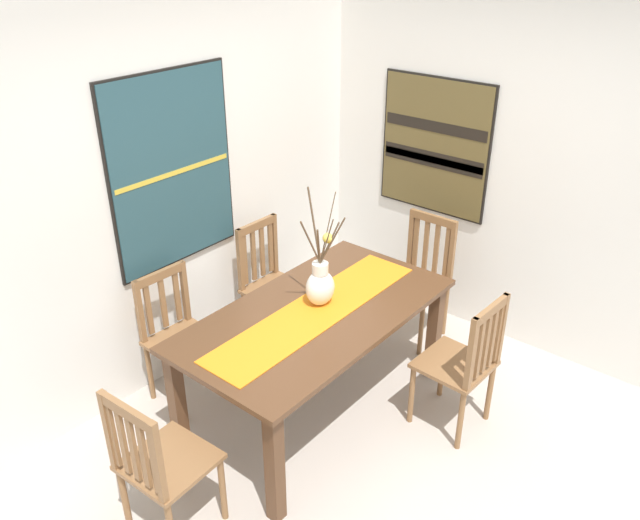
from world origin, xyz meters
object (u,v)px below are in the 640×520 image
at_px(chair_1, 179,336).
at_px(chair_2, 159,463).
at_px(chair_3, 464,362).
at_px(centerpiece_vase, 320,283).
at_px(chair_4, 271,282).
at_px(chair_0, 420,277).
at_px(painting_on_back_wall, 172,170).
at_px(painting_on_side_wall, 435,146).
at_px(dining_table, 316,326).

relative_size(chair_1, chair_2, 0.97).
bearing_deg(chair_3, centerpiece_vase, 114.30).
height_order(chair_2, chair_4, chair_4).
height_order(chair_0, chair_2, chair_0).
height_order(chair_3, chair_4, chair_4).
distance_m(centerpiece_vase, chair_2, 1.41).
relative_size(chair_2, painting_on_back_wall, 0.74).
bearing_deg(centerpiece_vase, chair_1, 124.89).
bearing_deg(chair_4, chair_2, -154.12).
height_order(chair_1, chair_2, chair_2).
xyz_separation_m(chair_2, chair_3, (1.72, -0.79, 0.00)).
bearing_deg(chair_1, chair_0, -26.71).
bearing_deg(chair_1, painting_on_side_wall, -17.38).
distance_m(chair_0, chair_4, 1.14).
bearing_deg(dining_table, chair_2, -179.33).
relative_size(dining_table, chair_4, 1.87).
relative_size(centerpiece_vase, chair_3, 0.81).
relative_size(chair_3, painting_on_back_wall, 0.75).
distance_m(chair_0, chair_2, 2.47).
bearing_deg(chair_3, painting_on_back_wall, 108.21).
bearing_deg(painting_on_back_wall, painting_on_side_wall, -27.41).
bearing_deg(painting_on_side_wall, chair_0, -154.21).
relative_size(centerpiece_vase, chair_2, 0.82).
bearing_deg(chair_4, chair_1, 179.71).
distance_m(chair_0, painting_on_back_wall, 2.02).
xyz_separation_m(centerpiece_vase, chair_3, (0.38, -0.84, -0.42)).
height_order(chair_1, chair_4, chair_4).
bearing_deg(chair_2, chair_4, 25.88).
relative_size(dining_table, centerpiece_vase, 2.30).
bearing_deg(centerpiece_vase, painting_on_side_wall, 4.78).
bearing_deg(chair_3, chair_1, 119.66).
height_order(chair_0, chair_4, chair_0).
bearing_deg(chair_1, painting_on_back_wall, 41.97).
bearing_deg(chair_2, chair_1, 45.69).
relative_size(chair_1, painting_on_side_wall, 0.88).
distance_m(dining_table, centerpiece_vase, 0.27).
bearing_deg(painting_on_back_wall, centerpiece_vase, -77.03).
bearing_deg(dining_table, centerpiece_vase, 22.58).
xyz_separation_m(dining_table, chair_3, (0.47, -0.80, -0.16)).
xyz_separation_m(chair_3, painting_on_back_wall, (-0.62, 1.88, 0.99)).
bearing_deg(centerpiece_vase, chair_0, -3.29).
relative_size(centerpiece_vase, chair_4, 0.81).
height_order(centerpiece_vase, chair_1, centerpiece_vase).
height_order(chair_2, chair_3, chair_3).
relative_size(chair_0, painting_on_back_wall, 0.76).
distance_m(chair_2, chair_3, 1.90).
distance_m(chair_4, painting_on_side_wall, 1.62).
distance_m(dining_table, chair_1, 0.95).
relative_size(dining_table, chair_1, 1.96).
relative_size(painting_on_back_wall, painting_on_side_wall, 1.23).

